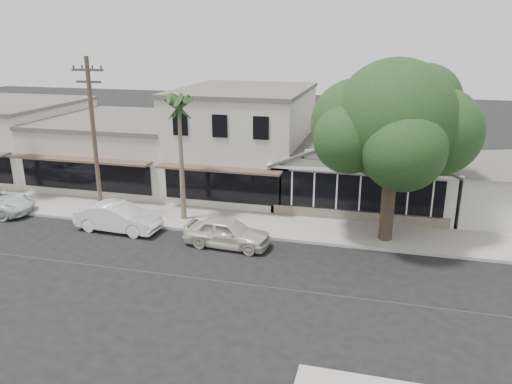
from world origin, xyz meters
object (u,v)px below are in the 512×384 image
(utility_pole, at_px, (94,137))
(car_1, at_px, (118,217))
(car_0, at_px, (227,232))
(shade_tree, at_px, (393,123))

(utility_pole, distance_m, car_1, 4.49)
(car_1, bearing_deg, car_0, -91.69)
(car_0, relative_size, shade_tree, 0.47)
(car_1, bearing_deg, utility_pole, 60.30)
(utility_pole, relative_size, car_1, 1.96)
(shade_tree, bearing_deg, utility_pole, -175.30)
(car_0, distance_m, shade_tree, 9.59)
(car_0, bearing_deg, car_1, 88.69)
(utility_pole, height_order, shade_tree, shade_tree)
(utility_pole, bearing_deg, car_0, -11.33)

